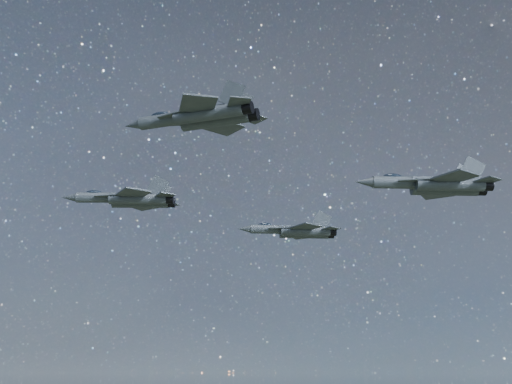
# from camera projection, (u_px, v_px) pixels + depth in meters

# --- Properties ---
(jet_lead) EXTENTS (19.37, 13.29, 4.86)m
(jet_lead) POSITION_uv_depth(u_px,v_px,m) (130.00, 199.00, 97.15)
(jet_lead) COLOR #384146
(jet_left) EXTENTS (17.73, 12.03, 4.46)m
(jet_left) POSITION_uv_depth(u_px,v_px,m) (297.00, 231.00, 102.78)
(jet_left) COLOR #384146
(jet_right) EXTENTS (16.95, 11.78, 4.26)m
(jet_right) POSITION_uv_depth(u_px,v_px,m) (201.00, 117.00, 66.19)
(jet_right) COLOR #384146
(jet_slot) EXTENTS (18.83, 12.82, 4.73)m
(jet_slot) POSITION_uv_depth(u_px,v_px,m) (436.00, 185.00, 78.73)
(jet_slot) COLOR #384146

